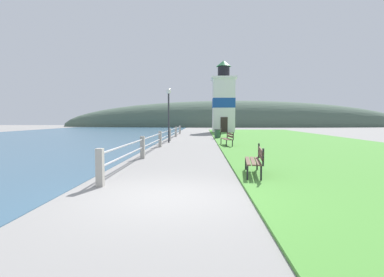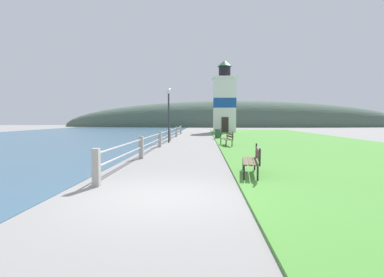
% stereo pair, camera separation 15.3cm
% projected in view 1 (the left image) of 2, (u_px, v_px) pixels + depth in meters
% --- Properties ---
extents(ground_plane, '(160.00, 160.00, 0.00)m').
position_uv_depth(ground_plane, '(164.00, 197.00, 6.66)').
color(ground_plane, gray).
extents(grass_verge, '(12.00, 50.20, 0.06)m').
position_uv_depth(grass_verge, '(294.00, 141.00, 23.07)').
color(grass_verge, '#4C8E38').
rests_on(grass_verge, ground_plane).
extents(water_strip, '(24.00, 80.32, 0.01)m').
position_uv_depth(water_strip, '(11.00, 141.00, 23.84)').
color(water_strip, '#385B75').
rests_on(water_strip, ground_plane).
extents(seawall_railing, '(0.18, 27.63, 0.99)m').
position_uv_depth(seawall_railing, '(166.00, 135.00, 21.37)').
color(seawall_railing, '#A8A399').
rests_on(seawall_railing, ground_plane).
extents(park_bench_near, '(0.68, 1.81, 0.94)m').
position_uv_depth(park_bench_near, '(256.00, 159.00, 9.04)').
color(park_bench_near, brown).
rests_on(park_bench_near, ground_plane).
extents(park_bench_midway, '(0.69, 1.99, 0.94)m').
position_uv_depth(park_bench_midway, '(228.00, 138.00, 19.15)').
color(park_bench_midway, brown).
rests_on(park_bench_midway, ground_plane).
extents(park_bench_far, '(0.61, 1.91, 0.94)m').
position_uv_depth(park_bench_far, '(219.00, 132.00, 28.45)').
color(park_bench_far, brown).
rests_on(park_bench_far, ground_plane).
extents(lighthouse, '(3.26, 3.26, 9.43)m').
position_uv_depth(lighthouse, '(223.00, 101.00, 39.57)').
color(lighthouse, white).
rests_on(lighthouse, ground_plane).
extents(trash_bin, '(0.54, 0.54, 0.84)m').
position_uv_depth(trash_bin, '(217.00, 134.00, 26.59)').
color(trash_bin, '#2D5138').
rests_on(trash_bin, ground_plane).
extents(lamp_post, '(0.36, 0.36, 3.96)m').
position_uv_depth(lamp_post, '(169.00, 105.00, 21.97)').
color(lamp_post, '#333338').
rests_on(lamp_post, ground_plane).
extents(distant_hillside, '(80.00, 16.00, 12.00)m').
position_uv_depth(distant_hillside, '(233.00, 127.00, 69.68)').
color(distant_hillside, '#475B4C').
rests_on(distant_hillside, ground_plane).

